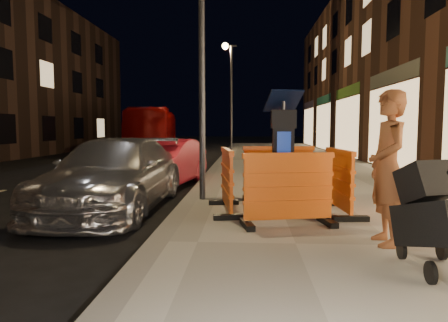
# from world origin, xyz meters

# --- Properties ---
(ground_plane) EXTENTS (120.00, 120.00, 0.00)m
(ground_plane) POSITION_xyz_m (0.00, 0.00, 0.00)
(ground_plane) COLOR black
(ground_plane) RESTS_ON ground
(sidewalk) EXTENTS (6.00, 60.00, 0.15)m
(sidewalk) POSITION_xyz_m (3.00, 0.00, 0.07)
(sidewalk) COLOR gray
(sidewalk) RESTS_ON ground
(kerb) EXTENTS (0.30, 60.00, 0.15)m
(kerb) POSITION_xyz_m (0.00, 0.00, 0.07)
(kerb) COLOR slate
(kerb) RESTS_ON ground
(parking_kiosk) EXTENTS (0.68, 0.68, 1.94)m
(parking_kiosk) POSITION_xyz_m (1.75, 1.85, 1.12)
(parking_kiosk) COLOR black
(parking_kiosk) RESTS_ON sidewalk
(barrier_front) EXTENTS (1.48, 0.84, 1.09)m
(barrier_front) POSITION_xyz_m (1.75, 0.90, 0.69)
(barrier_front) COLOR orange
(barrier_front) RESTS_ON sidewalk
(barrier_back) EXTENTS (1.43, 0.66, 1.09)m
(barrier_back) POSITION_xyz_m (1.75, 2.80, 0.69)
(barrier_back) COLOR orange
(barrier_back) RESTS_ON sidewalk
(barrier_kerbside) EXTENTS (0.78, 1.46, 1.09)m
(barrier_kerbside) POSITION_xyz_m (0.80, 1.85, 0.69)
(barrier_kerbside) COLOR orange
(barrier_kerbside) RESTS_ON sidewalk
(barrier_bldgside) EXTENTS (0.69, 1.43, 1.09)m
(barrier_bldgside) POSITION_xyz_m (2.70, 1.85, 0.69)
(barrier_bldgside) COLOR orange
(barrier_bldgside) RESTS_ON sidewalk
(car_silver) EXTENTS (2.02, 4.79, 1.38)m
(car_silver) POSITION_xyz_m (-1.43, 2.62, 0.00)
(car_silver) COLOR silver
(car_silver) RESTS_ON ground
(car_red) EXTENTS (1.94, 4.05, 1.28)m
(car_red) POSITION_xyz_m (-1.07, 5.46, 0.00)
(car_red) COLOR maroon
(car_red) RESTS_ON ground
(bus_doubledecker) EXTENTS (3.59, 10.20, 2.78)m
(bus_doubledecker) POSITION_xyz_m (-4.93, 20.83, 0.00)
(bus_doubledecker) COLOR #8D0707
(bus_doubledecker) RESTS_ON ground
(man) EXTENTS (0.46, 0.70, 1.92)m
(man) POSITION_xyz_m (2.87, 0.05, 1.11)
(man) COLOR brown
(man) RESTS_ON sidewalk
(stroller) EXTENTS (0.83, 1.01, 1.08)m
(stroller) POSITION_xyz_m (3.07, -0.85, 0.69)
(stroller) COLOR black
(stroller) RESTS_ON sidewalk
(street_lamp_mid) EXTENTS (0.12, 0.12, 6.00)m
(street_lamp_mid) POSITION_xyz_m (0.25, 3.00, 3.15)
(street_lamp_mid) COLOR #3F3F44
(street_lamp_mid) RESTS_ON sidewalk
(street_lamp_far) EXTENTS (0.12, 0.12, 6.00)m
(street_lamp_far) POSITION_xyz_m (0.25, 18.00, 3.15)
(street_lamp_far) COLOR #3F3F44
(street_lamp_far) RESTS_ON sidewalk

